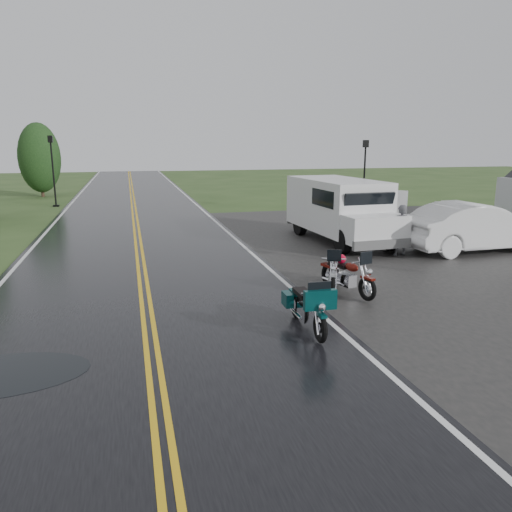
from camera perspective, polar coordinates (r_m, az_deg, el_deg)
The scene contains 12 objects.
ground at distance 10.70m, azimuth -12.10°, elevation -8.39°, with size 120.00×120.00×0.00m, color #2D471E.
road at distance 20.35m, azimuth -13.35°, elevation 1.74°, with size 8.00×100.00×0.04m, color black.
parking_pad at distance 19.13m, azimuth 22.12°, elevation 0.42°, with size 14.00×24.00×0.03m, color black.
motorcycle_red at distance 12.33m, azimuth 12.64°, elevation -2.64°, with size 0.73×2.02×1.19m, color #551009, non-canonical shape.
motorcycle_teal at distance 9.64m, azimuth 7.40°, elevation -6.82°, with size 0.73×2.02×1.19m, color #043535, non-canonical shape.
motorcycle_silver at distance 12.62m, azimuth 8.84°, elevation -2.24°, with size 0.70×1.93×1.14m, color #9B9EA2, non-canonical shape.
van_white at distance 17.42m, azimuth 9.96°, elevation 4.15°, with size 2.37×6.32×2.48m, color silver, non-canonical shape.
person_at_van at distance 17.71m, azimuth 16.16°, elevation 2.75°, with size 0.64×0.42×1.74m, color #494A4E.
sedan_white at distance 19.28m, azimuth 23.66°, elevation 2.96°, with size 1.84×5.27×1.74m, color silver.
lamp_post_far_left at distance 32.74m, azimuth -22.17°, elevation 8.97°, with size 0.37×0.37×4.27m, color black, non-canonical shape.
lamp_post_far_right at distance 27.60m, azimuth 12.26°, elevation 8.78°, with size 0.34×0.34×3.99m, color black, non-canonical shape.
tree_left_far at distance 39.16m, azimuth -23.44°, elevation 9.49°, with size 2.89×2.89×4.45m, color #1E3D19, non-canonical shape.
Camera 1 is at (-0.26, -9.98, 3.83)m, focal length 35.00 mm.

